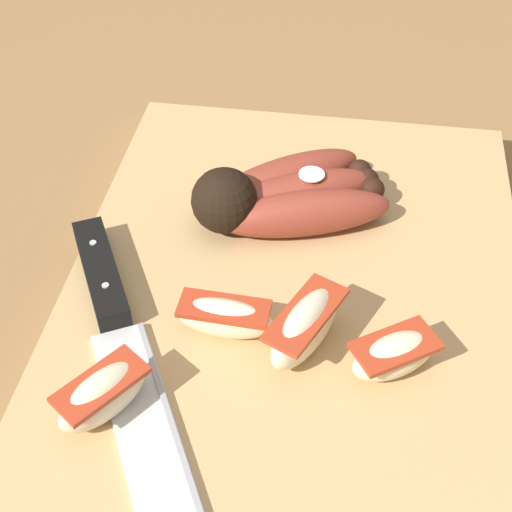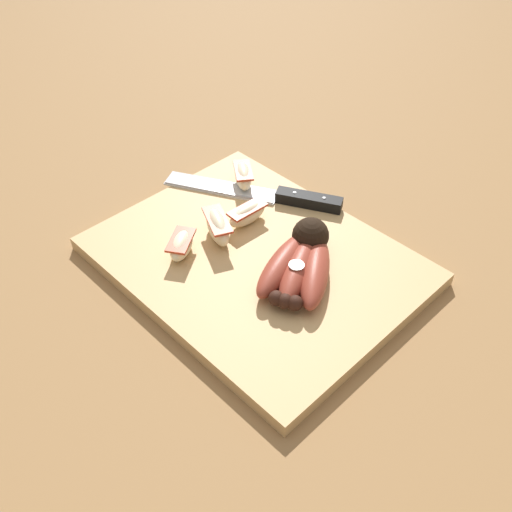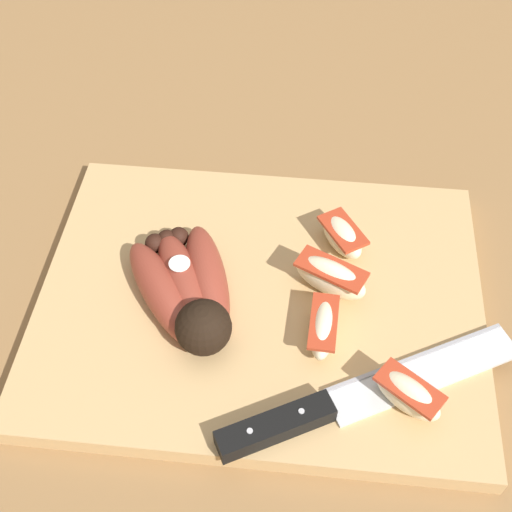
% 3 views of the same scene
% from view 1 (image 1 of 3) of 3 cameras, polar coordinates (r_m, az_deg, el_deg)
% --- Properties ---
extents(ground_plane, '(6.00, 6.00, 0.00)m').
position_cam_1_polar(ground_plane, '(0.54, 4.89, -4.26)').
color(ground_plane, olive).
extents(cutting_board, '(0.42, 0.33, 0.02)m').
position_cam_1_polar(cutting_board, '(0.54, 3.10, -2.35)').
color(cutting_board, tan).
rests_on(cutting_board, ground_plane).
extents(banana_bunch, '(0.13, 0.15, 0.05)m').
position_cam_1_polar(banana_bunch, '(0.57, 2.17, 4.66)').
color(banana_bunch, black).
rests_on(banana_bunch, cutting_board).
extents(chefs_knife, '(0.26, 0.16, 0.02)m').
position_cam_1_polar(chefs_knife, '(0.50, -10.78, -5.22)').
color(chefs_knife, silver).
rests_on(chefs_knife, cutting_board).
extents(apple_wedge_near, '(0.08, 0.05, 0.04)m').
position_cam_1_polar(apple_wedge_near, '(0.47, 3.83, -5.48)').
color(apple_wedge_near, beige).
rests_on(apple_wedge_near, cutting_board).
extents(apple_wedge_middle, '(0.03, 0.07, 0.03)m').
position_cam_1_polar(apple_wedge_middle, '(0.48, -2.46, -4.77)').
color(apple_wedge_middle, beige).
rests_on(apple_wedge_middle, cutting_board).
extents(apple_wedge_far, '(0.06, 0.06, 0.03)m').
position_cam_1_polar(apple_wedge_far, '(0.45, -11.78, -10.49)').
color(apple_wedge_far, beige).
rests_on(apple_wedge_far, cutting_board).
extents(apple_wedge_extra, '(0.05, 0.06, 0.03)m').
position_cam_1_polar(apple_wedge_extra, '(0.47, 10.65, -7.52)').
color(apple_wedge_extra, beige).
rests_on(apple_wedge_extra, cutting_board).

